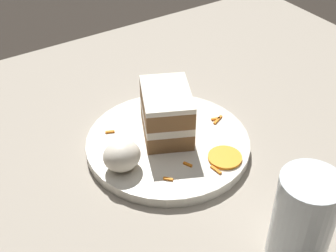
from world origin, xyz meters
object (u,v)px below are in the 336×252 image
(cake_slice, at_px, (167,112))
(orange_garnish, at_px, (225,157))
(plate, at_px, (168,144))
(cream_dollop, at_px, (122,156))
(drinking_glass, at_px, (302,225))

(cake_slice, height_order, orange_garnish, cake_slice)
(plate, height_order, cake_slice, cake_slice)
(cream_dollop, xyz_separation_m, drinking_glass, (-0.11, 0.24, 0.02))
(drinking_glass, bearing_deg, cream_dollop, -64.63)
(cake_slice, bearing_deg, cream_dollop, 44.31)
(cream_dollop, relative_size, drinking_glass, 0.44)
(cake_slice, bearing_deg, plate, 88.71)
(cake_slice, relative_size, drinking_glass, 0.98)
(plate, relative_size, orange_garnish, 5.04)
(orange_garnish, bearing_deg, drinking_glass, 81.97)
(orange_garnish, height_order, drinking_glass, drinking_glass)
(cake_slice, distance_m, drinking_glass, 0.27)
(cream_dollop, bearing_deg, drinking_glass, 115.37)
(cream_dollop, bearing_deg, orange_garnish, 154.50)
(plate, height_order, cream_dollop, cream_dollop)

